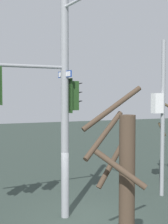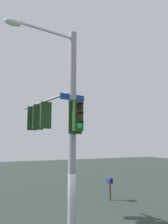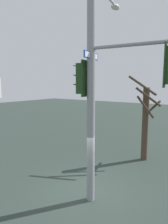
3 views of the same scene
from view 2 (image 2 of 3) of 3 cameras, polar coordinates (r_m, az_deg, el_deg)
main_signal_pole_assembly at (r=9.78m, az=-7.05°, el=-1.78°), size 3.30×6.02×8.15m
mailbox at (r=15.42m, az=6.53°, el=-17.31°), size 0.25×0.44×1.41m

